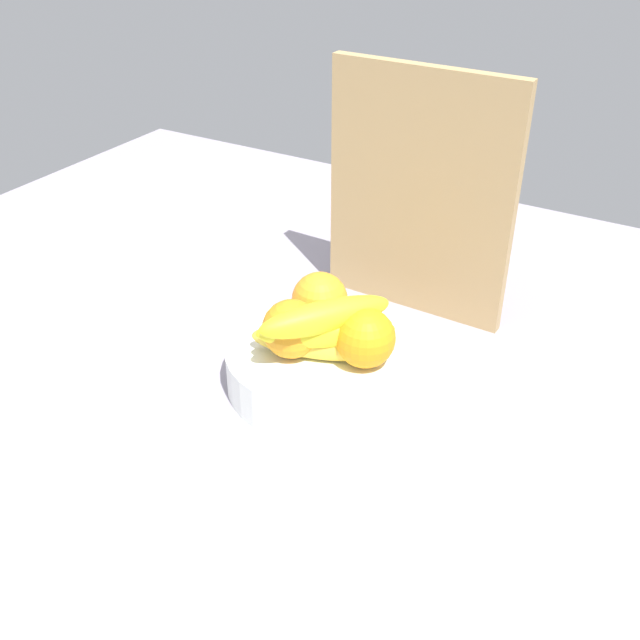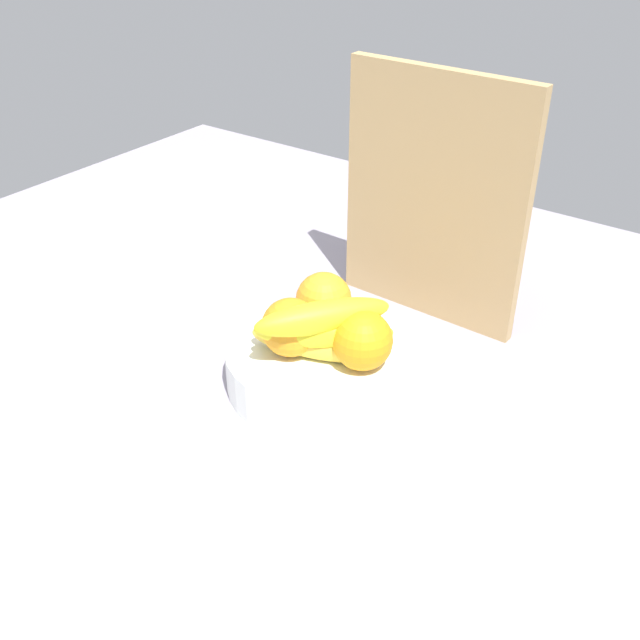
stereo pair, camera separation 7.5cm
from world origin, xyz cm
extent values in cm
cube|color=gray|center=(0.00, 0.00, -1.50)|extent=(180.00, 140.00, 3.00)
cylinder|color=white|center=(-2.08, -0.55, 2.90)|extent=(24.30, 24.30, 5.80)
sphere|color=orange|center=(-4.83, 4.09, 9.51)|extent=(7.41, 7.41, 7.41)
sphere|color=orange|center=(-4.30, -3.68, 9.51)|extent=(7.41, 7.41, 7.41)
sphere|color=orange|center=(4.48, -0.90, 9.51)|extent=(7.41, 7.41, 7.41)
ellipsoid|color=yellow|center=(-1.21, -2.59, 7.80)|extent=(17.41, 9.05, 4.00)
ellipsoid|color=yellow|center=(0.01, -2.71, 10.00)|extent=(16.32, 12.85, 4.00)
ellipsoid|color=yellow|center=(0.10, -2.84, 12.20)|extent=(13.31, 16.06, 4.00)
cube|color=tan|center=(0.04, 23.67, 18.00)|extent=(28.04, 2.63, 36.00)
camera|label=1|loc=(37.14, -67.69, 59.30)|focal=41.55mm
camera|label=2|loc=(43.43, -63.61, 59.30)|focal=41.55mm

